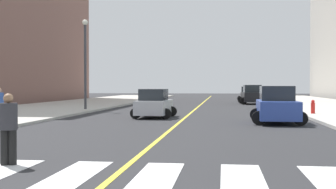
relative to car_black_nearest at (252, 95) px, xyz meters
name	(u,v)px	position (x,y,z in m)	size (l,w,h in m)	color
crosswalk_paint	(111,179)	(-5.38, -39.24, -0.95)	(13.50, 4.00, 0.01)	silver
lane_divider_paint	(200,105)	(-5.38, -3.24, -0.95)	(0.16, 80.00, 0.01)	yellow
car_black_nearest	(252,95)	(0.00, 0.00, 0.00)	(2.97, 4.64, 2.04)	black
car_gray_second	(248,94)	(-0.03, 7.96, -0.09)	(2.64, 4.18, 1.85)	slate
car_blue_third	(277,106)	(-0.30, -24.57, -0.05)	(2.76, 4.36, 1.93)	#2D479E
car_silver_fourth	(154,104)	(-7.26, -21.40, -0.14)	(2.52, 3.96, 1.75)	#B7B7BC
pedestrian_crossing	(8,126)	(-8.25, -37.95, 0.01)	(0.43, 0.43, 1.75)	black
fire_hydrant	(313,107)	(2.68, -18.55, -0.37)	(0.26, 0.26, 0.89)	red
street_lamp	(85,56)	(-13.65, -14.92, 3.30)	(0.44, 0.44, 6.90)	#38383D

